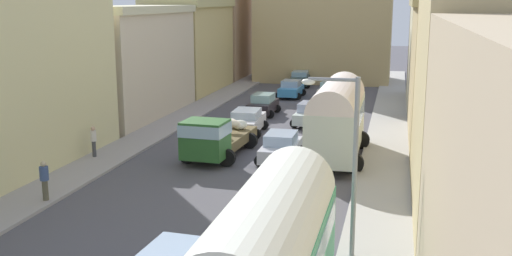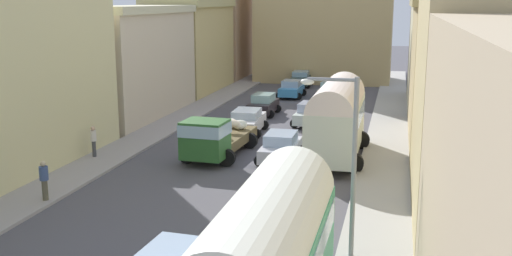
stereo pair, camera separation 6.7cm
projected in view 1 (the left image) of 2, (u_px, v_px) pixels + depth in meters
The scene contains 23 objects.
ground_plane at pixel (273, 132), 38.20m from camera, with size 154.00×154.00×0.00m, color #504D54.
sidewalk_left at pixel (167, 125), 39.84m from camera, with size 2.50×70.00×0.14m, color #9D9694.
sidewalk_right at pixel (387, 137), 36.53m from camera, with size 2.50×70.00×0.14m, color #A6A49F.
building_left_2 at pixel (135, 62), 42.36m from camera, with size 4.79×13.02×7.96m.
building_left_3 at pixel (191, 45), 54.26m from camera, with size 5.38×11.31×8.55m.
building_left_4 at pixel (226, 19), 64.95m from camera, with size 4.90×10.47×12.52m.
building_right_1 at pixel (487, 62), 22.51m from camera, with size 4.91×12.08×12.03m.
building_right_2 at pixel (463, 69), 34.93m from camera, with size 6.40×12.54×8.61m.
building_right_3 at pixel (437, 51), 46.81m from camera, with size 4.71×11.32×8.82m.
distant_church at pixel (324, 16), 60.62m from camera, with size 13.74×6.73×20.34m.
parked_bus_0 at pixel (268, 254), 14.68m from camera, with size 3.36×8.20×3.97m.
parked_bus_1 at pixel (337, 116), 31.30m from camera, with size 3.29×8.20×4.24m.
cargo_truck_0 at pixel (215, 137), 31.44m from camera, with size 3.28×6.72×2.37m.
car_0 at pixel (247, 121), 37.62m from camera, with size 2.51×4.41×1.54m.
car_1 at pixel (263, 104), 43.69m from camera, with size 2.25×3.77×1.59m.
car_2 at pixel (291, 89), 51.53m from camera, with size 2.31×3.67×1.53m.
car_3 at pixel (300, 79), 58.16m from camera, with size 2.40×4.23×1.52m.
car_5 at pixel (281, 147), 31.11m from camera, with size 2.34×3.94×1.53m.
car_6 at pixel (311, 114), 40.08m from camera, with size 2.56×3.79×1.56m.
car_7 at pixel (330, 90), 50.58m from camera, with size 2.41×3.83×1.55m.
pedestrian_0 at pixel (44, 179), 24.58m from camera, with size 0.41×0.41×1.83m.
pedestrian_1 at pixel (94, 140), 31.45m from camera, with size 0.45×0.45×1.80m.
streetlamp_near at pixel (347, 151), 18.73m from camera, with size 1.85×0.28×6.03m.
Camera 1 is at (7.67, -9.49, 8.34)m, focal length 41.51 mm.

